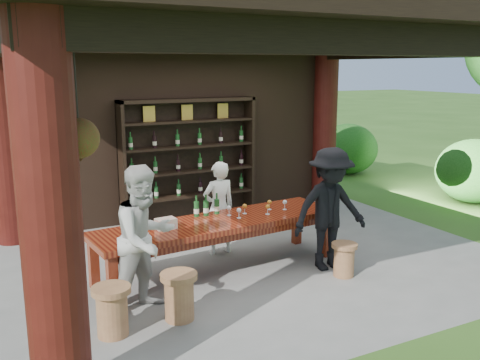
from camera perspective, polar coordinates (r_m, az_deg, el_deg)
name	(u,v)px	position (r m, az deg, el deg)	size (l,w,h in m)	color
ground	(252,259)	(8.22, 1.29, -8.39)	(90.00, 90.00, 0.00)	#2D5119
pavilion	(238,116)	(8.10, -0.17, 6.82)	(7.50, 6.00, 3.60)	slate
wine_shelf	(189,160)	(10.06, -5.46, 2.15)	(2.60, 0.40, 2.29)	black
tasting_table	(219,228)	(7.57, -2.27, -5.12)	(3.69, 1.25, 0.75)	#4F130B
stool_near_left	(179,295)	(6.30, -6.50, -12.10)	(0.43, 0.43, 0.56)	brown
stool_near_right	(344,259)	(7.63, 11.04, -8.25)	(0.36, 0.36, 0.47)	brown
stool_far_left	(112,310)	(6.09, -13.49, -13.31)	(0.43, 0.43, 0.56)	brown
host	(219,208)	(8.27, -2.27, -2.98)	(0.53, 0.35, 1.45)	white
guest_woman	(145,239)	(6.41, -10.10, -6.19)	(0.86, 0.67, 1.77)	beige
guest_man	(330,209)	(7.70, 9.57, -3.08)	(1.14, 0.65, 1.76)	black
table_bottles	(206,205)	(7.74, -3.60, -2.66)	(0.40, 0.10, 0.31)	#194C1E
table_glasses	(256,208)	(7.85, 1.73, -3.05)	(0.96, 0.29, 0.15)	silver
napkin_basket	(166,224)	(7.19, -7.92, -4.63)	(0.26, 0.18, 0.14)	#BF6672
shrubs	(282,202)	(9.32, 4.55, -2.38)	(14.45, 8.75, 1.36)	#194C14
trees	(381,40)	(10.94, 14.84, 14.27)	(22.83, 10.31, 4.80)	#3F2819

